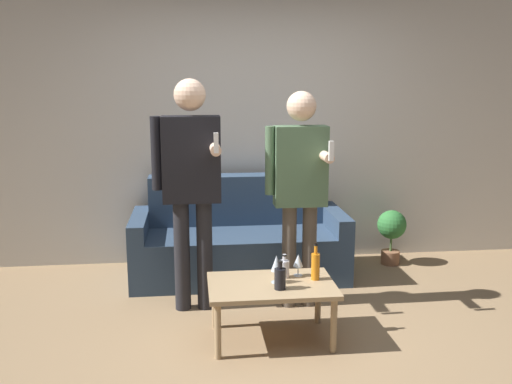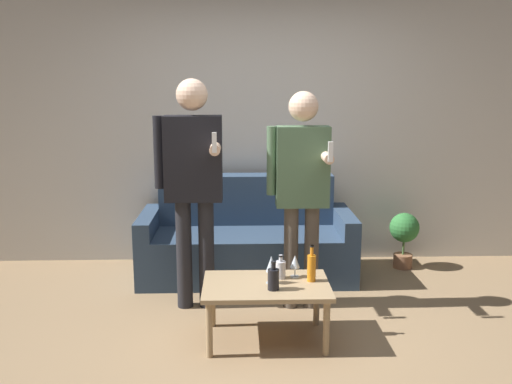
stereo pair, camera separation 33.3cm
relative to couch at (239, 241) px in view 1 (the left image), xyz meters
name	(u,v)px [view 1 (the left image)]	position (x,y,z in m)	size (l,w,h in m)	color
ground_plane	(280,351)	(0.15, -1.53, -0.31)	(16.00, 16.00, 0.00)	#997A56
wall_back	(249,122)	(0.15, 0.48, 1.04)	(8.00, 0.06, 2.70)	silver
couch	(239,241)	(0.00, 0.00, 0.00)	(1.89, 0.82, 0.88)	#334760
coffee_table	(271,290)	(0.11, -1.35, 0.05)	(0.85, 0.57, 0.41)	tan
bottle_orange	(315,266)	(0.42, -1.30, 0.19)	(0.06, 0.06, 0.25)	orange
bottle_green	(280,278)	(0.15, -1.45, 0.17)	(0.08, 0.08, 0.19)	black
bottle_dark	(284,268)	(0.22, -1.24, 0.16)	(0.07, 0.07, 0.17)	silver
wine_glass_near	(276,264)	(0.15, -1.33, 0.23)	(0.08, 0.08, 0.19)	silver
wine_glass_far	(298,261)	(0.32, -1.22, 0.20)	(0.07, 0.07, 0.16)	silver
person_standing_left	(191,176)	(-0.42, -0.74, 0.74)	(0.51, 0.45, 1.77)	#232328
person_standing_right	(300,181)	(0.41, -0.77, 0.69)	(0.47, 0.43, 1.67)	brown
potted_plant	(392,230)	(1.48, 0.13, 0.03)	(0.28, 0.28, 0.53)	#936042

